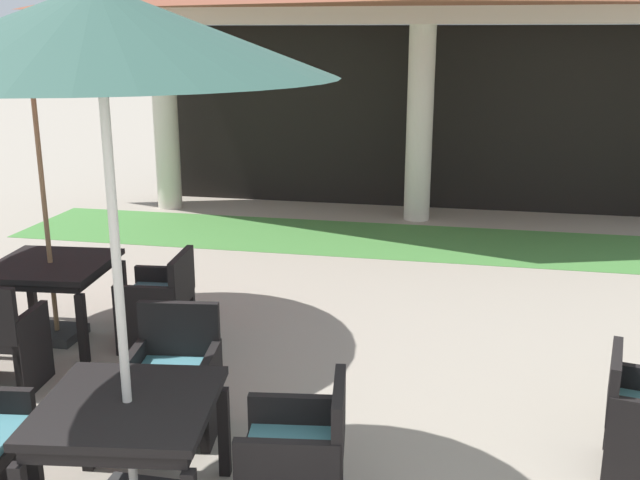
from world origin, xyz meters
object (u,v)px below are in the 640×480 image
(patio_chair_near_foreground_east, at_px, (160,301))
(patio_chair_mid_left_east, at_px, (298,459))
(patio_table_near_foreground, at_px, (51,272))
(patio_umbrella_near_foreground, at_px, (27,42))
(patio_table_mid_left, at_px, (129,417))
(patio_umbrella_mid_left, at_px, (99,37))
(patio_chair_mid_left_north, at_px, (174,377))

(patio_chair_near_foreground_east, relative_size, patio_chair_mid_left_east, 0.98)
(patio_table_near_foreground, height_order, patio_chair_near_foreground_east, patio_chair_near_foreground_east)
(patio_table_near_foreground, distance_m, patio_umbrella_near_foreground, 2.00)
(patio_umbrella_near_foreground, bearing_deg, patio_table_near_foreground, 146.31)
(patio_chair_mid_left_east, bearing_deg, patio_table_near_foreground, 44.69)
(patio_umbrella_near_foreground, relative_size, patio_chair_mid_left_east, 3.30)
(patio_umbrella_near_foreground, bearing_deg, patio_chair_near_foreground_east, 5.11)
(patio_table_near_foreground, distance_m, patio_table_mid_left, 2.92)
(patio_chair_mid_left_east, bearing_deg, patio_table_mid_left, 90.00)
(patio_umbrella_mid_left, bearing_deg, patio_table_near_foreground, 128.96)
(patio_table_mid_left, xyz_separation_m, patio_chair_mid_left_east, (0.95, 0.13, -0.23))
(patio_chair_mid_left_east, bearing_deg, patio_umbrella_mid_left, 90.00)
(patio_umbrella_near_foreground, height_order, patio_umbrella_mid_left, patio_umbrella_mid_left)
(patio_table_near_foreground, relative_size, patio_table_mid_left, 1.01)
(patio_umbrella_near_foreground, relative_size, patio_chair_near_foreground_east, 3.37)
(patio_table_near_foreground, height_order, patio_table_mid_left, patio_table_near_foreground)
(patio_table_near_foreground, height_order, patio_umbrella_near_foreground, patio_umbrella_near_foreground)
(patio_table_mid_left, height_order, patio_chair_mid_left_north, patio_chair_mid_left_north)
(patio_table_mid_left, bearing_deg, patio_umbrella_mid_left, -45.00)
(patio_table_near_foreground, bearing_deg, patio_table_mid_left, -51.04)
(patio_table_near_foreground, height_order, patio_chair_mid_left_north, patio_chair_mid_left_north)
(patio_umbrella_near_foreground, distance_m, patio_table_mid_left, 3.54)
(patio_table_mid_left, height_order, patio_umbrella_mid_left, patio_umbrella_mid_left)
(patio_chair_near_foreground_east, relative_size, patio_umbrella_mid_left, 0.28)
(patio_umbrella_near_foreground, bearing_deg, patio_umbrella_mid_left, -51.04)
(patio_chair_mid_left_north, bearing_deg, patio_umbrella_mid_left, 90.00)
(patio_table_near_foreground, distance_m, patio_umbrella_mid_left, 3.57)
(patio_table_near_foreground, bearing_deg, patio_umbrella_near_foreground, -33.69)
(patio_chair_near_foreground_east, relative_size, patio_table_mid_left, 0.79)
(patio_chair_mid_left_north, bearing_deg, patio_chair_near_foreground_east, -70.77)
(patio_chair_near_foreground_east, bearing_deg, patio_chair_mid_left_north, -158.09)
(patio_chair_mid_left_east, xyz_separation_m, patio_chair_mid_left_north, (-1.08, 0.82, 0.00))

